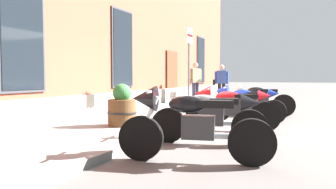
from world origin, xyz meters
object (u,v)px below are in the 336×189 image
motorcycle_red_sport (229,106)px  parking_sign (189,58)px  motorcycle_black_sport (188,121)px  pedestrian_tan_coat (195,80)px  motorcycle_blue_sport (243,102)px  motorcycle_grey_naked (207,117)px  pedestrian_blue_top (221,81)px  barrel_planter (122,108)px  motorcycle_black_naked (259,100)px

motorcycle_red_sport → parking_sign: (1.97, 1.68, 1.19)m
motorcycle_red_sport → motorcycle_black_sport: bearing=-177.3°
motorcycle_black_sport → pedestrian_tan_coat: bearing=19.0°
motorcycle_black_sport → parking_sign: (4.81, 1.81, 1.17)m
motorcycle_blue_sport → pedestrian_tan_coat: (4.32, 2.86, 0.52)m
motorcycle_blue_sport → parking_sign: size_ratio=0.80×
motorcycle_grey_naked → motorcycle_red_sport: size_ratio=1.02×
pedestrian_blue_top → barrel_planter: 7.45m
pedestrian_tan_coat → barrel_planter: (-6.81, -0.75, -0.56)m
pedestrian_blue_top → parking_sign: (-4.46, -0.23, 0.74)m
motorcycle_red_sport → pedestrian_blue_top: pedestrian_blue_top is taller
motorcycle_black_sport → parking_sign: bearing=20.6°
motorcycle_black_naked → pedestrian_blue_top: bearing=31.8°
motorcycle_red_sport → pedestrian_blue_top: bearing=16.5°
pedestrian_blue_top → parking_sign: 4.53m
motorcycle_blue_sport → barrel_planter: bearing=139.7°
motorcycle_red_sport → motorcycle_black_naked: (3.10, -0.15, -0.07)m
pedestrian_tan_coat → pedestrian_blue_top: bearing=-56.8°
pedestrian_blue_top → motorcycle_blue_sport: bearing=-158.8°
pedestrian_tan_coat → parking_sign: (-3.85, -1.18, 0.68)m
motorcycle_black_sport → pedestrian_blue_top: size_ratio=1.34×
motorcycle_grey_naked → parking_sign: parking_sign is taller
pedestrian_blue_top → motorcycle_black_sport: bearing=-167.6°
motorcycle_black_sport → motorcycle_red_sport: bearing=2.7°
motorcycle_black_sport → pedestrian_tan_coat: 9.17m
motorcycle_black_sport → parking_sign: 5.27m
motorcycle_grey_naked → pedestrian_tan_coat: 7.90m
motorcycle_grey_naked → motorcycle_blue_sport: bearing=-0.3°
motorcycle_black_naked → motorcycle_grey_naked: bearing=178.0°
motorcycle_black_naked → motorcycle_red_sport: bearing=177.2°
motorcycle_black_sport → barrel_planter: (1.85, 2.24, -0.07)m
motorcycle_grey_naked → motorcycle_blue_sport: (3.02, -0.02, 0.07)m
motorcycle_black_sport → pedestrian_blue_top: bearing=12.4°
motorcycle_black_sport → motorcycle_red_sport: 2.85m
barrel_planter → motorcycle_black_naked: bearing=-28.8°
parking_sign → motorcycle_grey_naked: bearing=-154.6°
pedestrian_blue_top → barrel_planter: pedestrian_blue_top is taller
motorcycle_black_sport → pedestrian_blue_top: (9.28, 2.05, 0.43)m
motorcycle_red_sport → barrel_planter: 2.33m
pedestrian_blue_top → motorcycle_black_naked: bearing=-148.2°
motorcycle_red_sport → pedestrian_tan_coat: 6.50m
motorcycle_black_naked → parking_sign: size_ratio=0.82×
motorcycle_grey_naked → motorcycle_black_naked: motorcycle_black_naked is taller
motorcycle_grey_naked → pedestrian_blue_top: 8.20m
motorcycle_black_sport → motorcycle_grey_naked: (1.31, 0.15, -0.10)m
motorcycle_black_sport → pedestrian_tan_coat: (8.66, 2.99, 0.48)m
pedestrian_tan_coat → barrel_planter: 6.88m
motorcycle_black_sport → pedestrian_tan_coat: pedestrian_tan_coat is taller
motorcycle_red_sport → barrel_planter: bearing=115.4°
motorcycle_grey_naked → barrel_planter: bearing=75.6°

